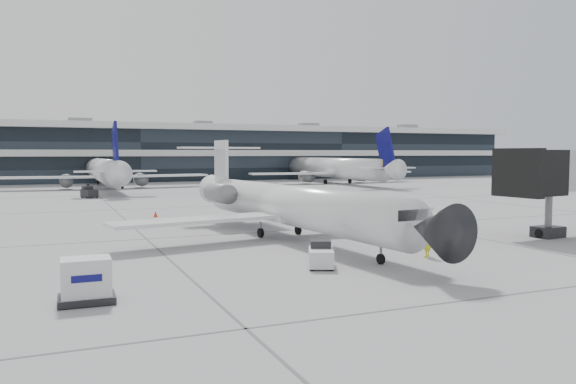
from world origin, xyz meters
name	(u,v)px	position (x,y,z in m)	size (l,w,h in m)	color
ground	(289,231)	(0.00, 0.00, 0.00)	(220.00, 220.00, 0.00)	gray
terminal	(133,155)	(0.00, 82.00, 5.00)	(170.00, 22.00, 10.00)	black
bg_jet_center	(104,188)	(-8.00, 55.00, 0.00)	(32.00, 40.00, 9.60)	silver
bg_jet_right	(333,183)	(32.00, 55.00, 0.00)	(32.00, 40.00, 9.60)	silver
regional_jet	(287,204)	(-1.49, -3.13, 2.24)	(22.75, 28.42, 6.56)	silver
ramp_worker	(427,240)	(2.75, -12.15, 0.93)	(0.68, 0.44, 1.85)	yellow
baggage_tug	(321,256)	(-3.59, -12.33, 0.56)	(1.86, 2.27, 1.25)	silver
cargo_uld	(86,281)	(-14.44, -14.82, 0.83)	(2.04, 1.53, 1.64)	black
traffic_cone	(156,214)	(-7.34, 12.26, 0.26)	(0.38, 0.38, 0.55)	red
far_tug	(89,193)	(-11.32, 36.56, 0.64)	(2.06, 2.58, 1.43)	black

